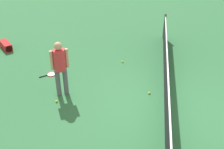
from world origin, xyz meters
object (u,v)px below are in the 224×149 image
at_px(tennis_ball_stray_left, 149,93).
at_px(equipment_bag, 6,46).
at_px(player_near_side, 60,65).
at_px(tennis_ball_baseline, 60,50).
at_px(tennis_racket_near_player, 51,74).
at_px(tennis_ball_stray_right, 56,101).
at_px(tennis_ball_midcourt, 123,62).

height_order(tennis_ball_stray_left, equipment_bag, equipment_bag).
bearing_deg(player_near_side, tennis_ball_baseline, -160.82).
xyz_separation_m(tennis_ball_stray_left, equipment_bag, (-2.30, -5.70, 0.11)).
bearing_deg(tennis_racket_near_player, equipment_bag, -124.62).
height_order(player_near_side, tennis_ball_baseline, player_near_side).
bearing_deg(tennis_ball_stray_right, tennis_racket_near_player, -154.86).
relative_size(tennis_ball_midcourt, tennis_ball_stray_right, 1.00).
xyz_separation_m(tennis_ball_midcourt, tennis_ball_stray_right, (2.68, -1.60, 0.00)).
xyz_separation_m(tennis_racket_near_player, tennis_ball_stray_left, (0.65, 3.31, 0.02)).
distance_m(tennis_racket_near_player, tennis_ball_stray_right, 1.61).
bearing_deg(tennis_ball_stray_left, tennis_ball_midcourt, -151.14).
height_order(tennis_ball_baseline, equipment_bag, equipment_bag).
relative_size(tennis_racket_near_player, equipment_bag, 0.73).
bearing_deg(tennis_racket_near_player, tennis_ball_baseline, -172.19).
bearing_deg(player_near_side, tennis_ball_midcourt, 145.75).
bearing_deg(tennis_ball_stray_right, equipment_bag, -135.33).
bearing_deg(tennis_ball_baseline, tennis_racket_near_player, 7.81).
height_order(tennis_ball_stray_left, tennis_ball_stray_right, same).
relative_size(tennis_racket_near_player, tennis_ball_midcourt, 8.48).
relative_size(tennis_racket_near_player, tennis_ball_stray_right, 8.48).
relative_size(player_near_side, tennis_ball_baseline, 25.76).
bearing_deg(tennis_ball_stray_right, player_near_side, 171.05).
bearing_deg(tennis_ball_stray_left, equipment_bag, -111.94).
distance_m(tennis_ball_midcourt, equipment_bag, 4.70).
distance_m(tennis_ball_stray_left, equipment_bag, 6.15).
xyz_separation_m(tennis_ball_stray_left, tennis_ball_stray_right, (0.81, -2.63, 0.00)).
bearing_deg(tennis_ball_stray_right, tennis_ball_stray_left, 107.20).
distance_m(tennis_ball_midcourt, tennis_ball_stray_right, 3.12).
xyz_separation_m(tennis_ball_midcourt, equipment_bag, (-0.43, -4.68, 0.11)).
bearing_deg(tennis_ball_baseline, tennis_ball_stray_left, 54.96).
height_order(tennis_ball_baseline, tennis_ball_stray_right, same).
bearing_deg(tennis_ball_stray_left, tennis_ball_baseline, -125.04).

